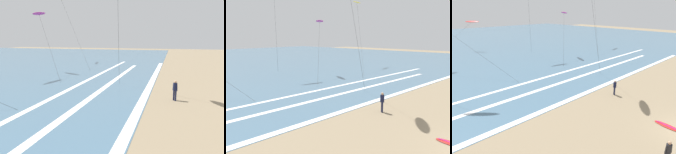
{
  "view_description": "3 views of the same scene",
  "coord_description": "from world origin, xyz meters",
  "views": [
    {
      "loc": [
        -15.43,
        8.23,
        4.92
      ],
      "look_at": [
        -3.05,
        11.58,
        2.63
      ],
      "focal_mm": 36.27,
      "sensor_mm": 36.0,
      "label": 1
    },
    {
      "loc": [
        -14.58,
        -2.97,
        6.14
      ],
      "look_at": [
        -1.48,
        9.2,
        3.16
      ],
      "focal_mm": 41.56,
      "sensor_mm": 36.0,
      "label": 2
    },
    {
      "loc": [
        -15.58,
        -2.65,
        8.69
      ],
      "look_at": [
        -2.33,
        10.87,
        2.37
      ],
      "focal_mm": 32.8,
      "sensor_mm": 36.0,
      "label": 3
    }
  ],
  "objects": [
    {
      "name": "wave_foam_shoreline",
      "position": [
        -1.14,
        10.37,
        0.01
      ],
      "size": [
        57.58,
        0.63,
        0.01
      ],
      "primitive_type": "cube",
      "color": "white",
      "rests_on": "ocean_surface"
    },
    {
      "name": "wave_foam_mid_break",
      "position": [
        1.6,
        14.58,
        0.01
      ],
      "size": [
        43.0,
        0.57,
        0.01
      ],
      "primitive_type": "cube",
      "color": "white",
      "rests_on": "ocean_surface"
    },
    {
      "name": "kite_magenta_distant_low",
      "position": [
        12.73,
        26.21,
        7.99
      ],
      "size": [
        7.4,
        7.9,
        8.26
      ],
      "color": "#CC2384",
      "rests_on": "ground"
    },
    {
      "name": "surfer_mid_group",
      "position": [
        2.32,
        7.97,
        0.96
      ],
      "size": [
        0.43,
        0.42,
        1.6
      ],
      "color": "#141938",
      "rests_on": "ground"
    },
    {
      "name": "kite_yellow_distant_high",
      "position": [
        25.92,
        29.62,
        12.09
      ],
      "size": [
        11.7,
        10.33,
        12.42
      ],
      "color": "yellow",
      "rests_on": "ground"
    },
    {
      "name": "wave_foam_outer_break",
      "position": [
        -0.04,
        17.57,
        0.01
      ],
      "size": [
        57.56,
        0.51,
        0.01
      ],
      "primitive_type": "cube",
      "color": "white",
      "rests_on": "ocean_surface"
    }
  ]
}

